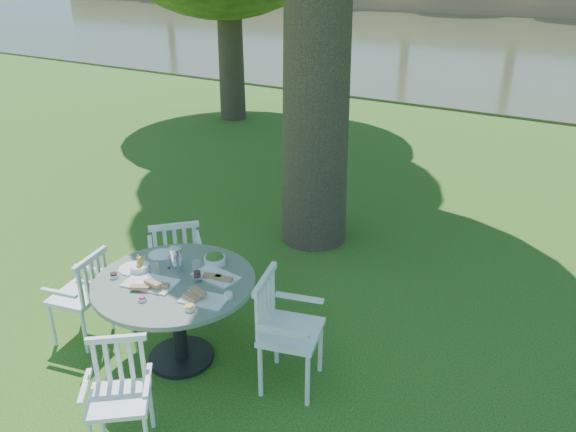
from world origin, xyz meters
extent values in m
plane|color=#1B420D|center=(0.00, 0.00, 0.00)|extent=(140.00, 140.00, 0.00)
cylinder|color=black|center=(-0.18, -1.26, 0.02)|extent=(0.56, 0.56, 0.04)
cylinder|color=black|center=(-0.18, -1.26, 0.39)|extent=(0.12, 0.12, 0.71)
cylinder|color=slate|center=(-0.18, -1.26, 0.77)|extent=(1.32, 1.32, 0.04)
cylinder|color=white|center=(1.03, -1.16, 0.24)|extent=(0.04, 0.04, 0.48)
cylinder|color=white|center=(0.91, -0.75, 0.24)|extent=(0.04, 0.04, 0.48)
cylinder|color=white|center=(0.66, -1.26, 0.24)|extent=(0.04, 0.04, 0.48)
cylinder|color=white|center=(0.55, -0.86, 0.24)|extent=(0.04, 0.04, 0.48)
cube|color=white|center=(0.79, -1.01, 0.50)|extent=(0.56, 0.59, 0.04)
cube|color=white|center=(0.58, -1.07, 0.72)|extent=(0.17, 0.48, 0.49)
cylinder|color=white|center=(-0.86, -0.26, 0.23)|extent=(0.04, 0.04, 0.46)
cylinder|color=white|center=(-1.13, -0.55, 0.23)|extent=(0.04, 0.04, 0.46)
cylinder|color=white|center=(-0.59, -0.51, 0.23)|extent=(0.04, 0.04, 0.46)
cylinder|color=white|center=(-0.87, -0.80, 0.23)|extent=(0.04, 0.04, 0.46)
cube|color=white|center=(-0.86, -0.53, 0.48)|extent=(0.63, 0.63, 0.04)
cube|color=white|center=(-0.71, -0.67, 0.69)|extent=(0.35, 0.37, 0.47)
cylinder|color=white|center=(-1.36, -1.34, 0.21)|extent=(0.03, 0.03, 0.43)
cylinder|color=white|center=(-1.27, -1.71, 0.21)|extent=(0.03, 0.03, 0.43)
cylinder|color=white|center=(-1.03, -1.26, 0.21)|extent=(0.03, 0.03, 0.43)
cylinder|color=white|center=(-0.94, -1.63, 0.21)|extent=(0.03, 0.03, 0.43)
cube|color=white|center=(-1.15, -1.49, 0.44)|extent=(0.49, 0.51, 0.04)
cube|color=white|center=(-0.97, -1.44, 0.64)|extent=(0.14, 0.43, 0.43)
cylinder|color=white|center=(-0.10, -2.19, 0.20)|extent=(0.03, 0.03, 0.40)
cylinder|color=white|center=(0.18, -1.96, 0.20)|extent=(0.03, 0.03, 0.40)
cube|color=white|center=(0.14, -2.20, 0.42)|extent=(0.56, 0.55, 0.04)
cube|color=white|center=(0.03, -2.06, 0.61)|extent=(0.34, 0.29, 0.41)
cube|color=white|center=(-0.30, -1.40, 0.80)|extent=(0.46, 0.33, 0.02)
cube|color=white|center=(0.22, -1.36, 0.80)|extent=(0.39, 0.27, 0.01)
cube|color=white|center=(0.08, -1.04, 0.80)|extent=(0.40, 0.24, 0.02)
cylinder|color=white|center=(-0.59, -1.30, 0.80)|extent=(0.25, 0.25, 0.01)
cylinder|color=white|center=(-0.57, -1.00, 0.80)|extent=(0.22, 0.22, 0.01)
cylinder|color=white|center=(-0.52, -1.30, 0.82)|extent=(0.16, 0.16, 0.06)
cylinder|color=white|center=(-0.07, -0.87, 0.82)|extent=(0.18, 0.18, 0.06)
cylinder|color=silver|center=(-0.27, -1.13, 0.90)|extent=(0.11, 0.11, 0.21)
cylinder|color=white|center=(-0.01, -1.17, 0.88)|extent=(0.07, 0.07, 0.19)
cylinder|color=white|center=(-0.35, -1.12, 0.84)|extent=(0.06, 0.06, 0.10)
cylinder|color=white|center=(-0.35, -1.30, 0.85)|extent=(0.07, 0.07, 0.12)
cylinder|color=white|center=(-0.17, -1.62, 0.80)|extent=(0.07, 0.07, 0.03)
cylinder|color=white|center=(0.22, -1.53, 0.81)|extent=(0.08, 0.08, 0.03)
cylinder|color=white|center=(0.36, -1.23, 0.80)|extent=(0.07, 0.07, 0.03)
cylinder|color=white|center=(-0.62, -1.49, 0.80)|extent=(0.07, 0.07, 0.03)
cube|color=#383D24|center=(0.00, 23.00, 0.00)|extent=(100.00, 28.00, 0.12)
camera|label=1|loc=(2.70, -4.11, 3.13)|focal=35.00mm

